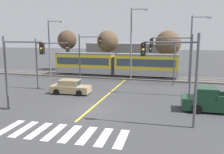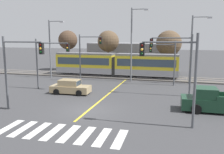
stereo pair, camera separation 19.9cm
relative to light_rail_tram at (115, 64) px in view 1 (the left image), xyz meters
name	(u,v)px [view 1 (the left image)]	position (x,y,z in m)	size (l,w,h in m)	color
ground_plane	(89,111)	(2.03, -16.68, -2.05)	(200.00, 200.00, 0.00)	#3D3D3F
track_bed	(128,77)	(2.03, 0.01, -1.96)	(120.00, 4.00, 0.18)	#56514C
rail_near	(127,77)	(2.03, -0.71, -1.82)	(120.00, 0.08, 0.10)	#939399
rail_far	(129,75)	(2.03, 0.73, -1.82)	(120.00, 0.08, 0.10)	#939399
light_rail_tram	(115,64)	(0.00, 0.00, 0.00)	(18.50, 2.64, 3.43)	#9E9EA3
crosswalk_stripe_0	(10,127)	(-1.82, -21.57, -2.04)	(0.56, 2.80, 0.01)	silver
crosswalk_stripe_1	(24,129)	(-0.72, -21.54, -2.04)	(0.56, 2.80, 0.01)	silver
crosswalk_stripe_2	(39,130)	(0.38, -21.51, -2.04)	(0.56, 2.80, 0.01)	silver
crosswalk_stripe_3	(55,132)	(1.48, -21.48, -2.04)	(0.56, 2.80, 0.01)	silver
crosswalk_stripe_4	(70,134)	(2.58, -21.45, -2.04)	(0.56, 2.80, 0.01)	silver
crosswalk_stripe_5	(87,135)	(3.68, -21.42, -2.04)	(0.56, 2.80, 0.01)	silver
crosswalk_stripe_6	(104,137)	(4.78, -21.39, -2.04)	(0.56, 2.80, 0.01)	silver
crosswalk_stripe_7	(122,139)	(5.88, -21.35, -2.04)	(0.56, 2.80, 0.01)	silver
lane_centre_line	(108,94)	(2.03, -10.73, -2.05)	(0.20, 17.47, 0.01)	gold
sedan_crossing	(70,87)	(-1.96, -11.58, -1.35)	(4.27, 2.07, 1.52)	tan
pickup_truck	(214,101)	(12.02, -14.24, -1.21)	(5.45, 2.35, 1.98)	#193D28
traffic_light_near_left	(18,62)	(-3.55, -17.92, 1.97)	(3.75, 0.38, 6.10)	#515459
traffic_light_mid_right	(177,55)	(8.93, -9.45, 2.17)	(4.25, 0.38, 6.31)	#515459
traffic_light_near_right	(177,67)	(8.95, -18.39, 2.03)	(3.75, 0.38, 6.29)	#515459
traffic_light_far_right	(165,56)	(7.58, -4.14, 1.60)	(3.25, 0.38, 5.60)	#515459
traffic_light_far_left	(87,51)	(-2.78, -4.49, 2.16)	(3.25, 0.38, 6.36)	#515459
traffic_light_mid_left	(48,56)	(-5.30, -10.24, 1.83)	(4.25, 0.38, 5.83)	#515459
street_lamp_west	(51,45)	(-8.98, -2.93, 2.80)	(2.47, 0.28, 8.47)	slate
street_lamp_centre	(132,41)	(3.16, -2.91, 3.46)	(2.28, 0.28, 9.80)	slate
street_lamp_east	(193,46)	(10.83, -2.60, 2.89)	(2.35, 0.28, 8.67)	slate
bare_tree_far_west	(67,40)	(-10.29, 5.33, 3.40)	(3.43, 3.43, 7.20)	brown
bare_tree_west	(108,41)	(-2.35, 4.29, 3.23)	(3.59, 3.59, 7.11)	brown
bare_tree_east	(168,43)	(7.55, 5.04, 2.96)	(4.10, 4.10, 7.08)	brown
building_backdrop_far	(132,56)	(0.58, 11.26, 0.38)	(16.78, 6.00, 4.85)	gray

